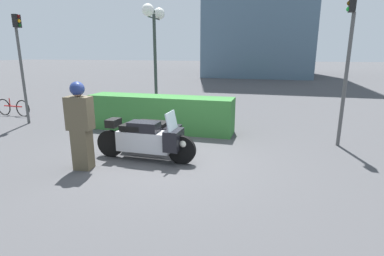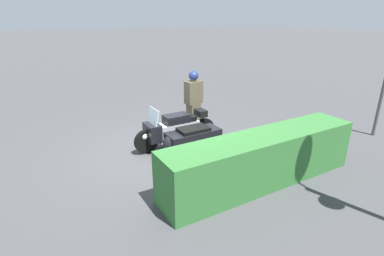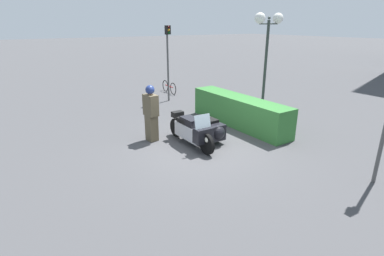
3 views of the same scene
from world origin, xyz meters
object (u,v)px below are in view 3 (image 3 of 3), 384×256
object	(u,v)px
twin_lamp_post	(268,30)
traffic_light_far	(168,53)
police_motorcycle	(201,129)
officer_rider	(151,112)
hedge_bush_curbside	(239,111)
bicycle_parked	(169,87)

from	to	relation	value
twin_lamp_post	traffic_light_far	distance (m)	4.66
police_motorcycle	officer_rider	xyz separation A→B (m)	(-1.07, -1.19, 0.51)
hedge_bush_curbside	officer_rider	bearing A→B (deg)	-96.35
twin_lamp_post	traffic_light_far	world-z (taller)	twin_lamp_post
police_motorcycle	bicycle_parked	bearing A→B (deg)	158.14
officer_rider	traffic_light_far	world-z (taller)	traffic_light_far
hedge_bush_curbside	bicycle_parked	world-z (taller)	hedge_bush_curbside
hedge_bush_curbside	twin_lamp_post	size ratio (longest dim) A/B	1.11
hedge_bush_curbside	bicycle_parked	bearing A→B (deg)	174.76
twin_lamp_post	bicycle_parked	bearing A→B (deg)	-159.95
twin_lamp_post	traffic_light_far	xyz separation A→B (m)	(-3.58, -2.80, -1.05)
officer_rider	hedge_bush_curbside	distance (m)	3.47
hedge_bush_curbside	traffic_light_far	distance (m)	5.07
police_motorcycle	traffic_light_far	xyz separation A→B (m)	(-5.42, 1.90, 1.86)
twin_lamp_post	traffic_light_far	bearing A→B (deg)	-142.00
hedge_bush_curbside	traffic_light_far	size ratio (longest dim) A/B	1.27
officer_rider	twin_lamp_post	distance (m)	6.41
hedge_bush_curbside	twin_lamp_post	bearing A→B (deg)	115.02
police_motorcycle	bicycle_parked	world-z (taller)	police_motorcycle
police_motorcycle	traffic_light_far	bearing A→B (deg)	160.60
traffic_light_far	bicycle_parked	xyz separation A→B (m)	(-1.60, 0.91, -2.01)
hedge_bush_curbside	twin_lamp_post	xyz separation A→B (m)	(-1.15, 2.47, 2.83)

